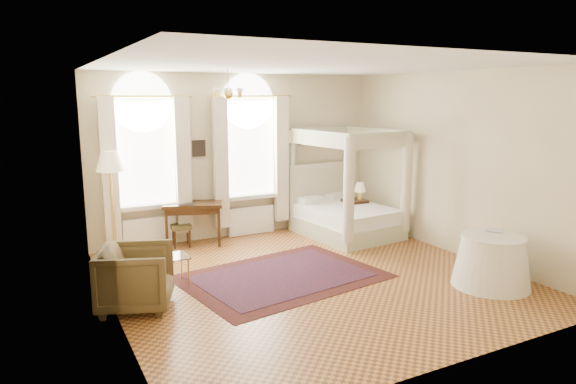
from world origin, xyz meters
name	(u,v)px	position (x,y,z in m)	size (l,w,h in m)	color
ground	(312,278)	(0.00, 0.00, 0.00)	(6.00, 6.00, 0.00)	#AF6F32
room_walls	(313,155)	(0.00, 0.00, 1.98)	(6.00, 6.00, 6.00)	beige
window_left	(147,171)	(-1.90, 2.87, 1.49)	(1.62, 0.27, 3.29)	white
window_right	(251,164)	(0.20, 2.87, 1.49)	(1.62, 0.27, 3.29)	white
chandelier	(228,93)	(-0.90, 1.20, 2.91)	(0.51, 0.45, 0.50)	gold
wall_pictures	(243,144)	(0.09, 2.97, 1.89)	(2.54, 0.03, 0.39)	black
canopy_bed	(347,212)	(1.94, 1.90, 0.50)	(1.85, 2.19, 2.19)	#BAC09C
nightstand	(354,214)	(2.34, 2.21, 0.33)	(0.47, 0.42, 0.66)	#3A230F
nightstand_lamp	(360,188)	(2.44, 2.18, 0.91)	(0.25, 0.25, 0.37)	gold
writing_desk	(193,209)	(-1.10, 2.70, 0.71)	(1.24, 0.92, 0.83)	#3A230F
laptop	(186,204)	(-1.26, 2.57, 0.85)	(0.29, 0.19, 0.02)	black
stool	(181,228)	(-1.35, 2.69, 0.36)	(0.42, 0.42, 0.43)	#4D4421
armchair	(136,278)	(-2.70, 0.12, 0.43)	(0.92, 0.95, 0.87)	#4D3E21
coffee_table	(167,260)	(-2.11, 0.80, 0.40)	(0.65, 0.46, 0.44)	silver
floor_lamp	(110,167)	(-2.57, 2.70, 1.63)	(0.49, 0.49, 1.91)	gold
oriental_rug	(282,276)	(-0.39, 0.29, 0.01)	(3.36, 2.64, 0.01)	#42160F
side_table	(492,261)	(2.26, -1.53, 0.39)	(1.16, 1.16, 0.79)	white
book	(493,232)	(2.39, -1.41, 0.80)	(0.19, 0.25, 0.02)	black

